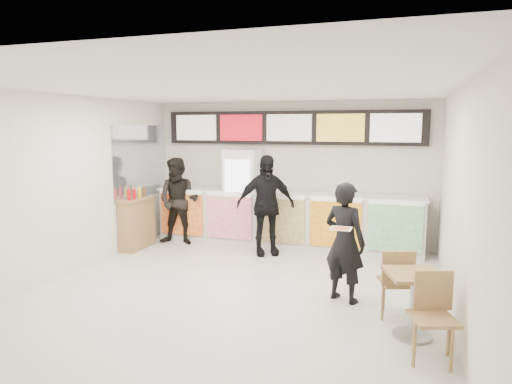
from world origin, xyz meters
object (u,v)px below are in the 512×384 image
at_px(drinks_fridge, 243,196).
at_px(cafe_table, 414,293).
at_px(customer_main, 345,242).
at_px(service_counter, 285,219).
at_px(customer_mid, 266,205).
at_px(condiment_ledge, 137,223).
at_px(customer_left, 179,201).

bearing_deg(drinks_fridge, cafe_table, -46.37).
relative_size(drinks_fridge, customer_main, 1.17).
relative_size(service_counter, customer_mid, 2.86).
height_order(customer_mid, condiment_ledge, customer_mid).
height_order(drinks_fridge, customer_main, drinks_fridge).
distance_m(customer_mid, cafe_table, 3.95).
bearing_deg(condiment_ledge, customer_left, 42.29).
relative_size(cafe_table, condiment_ledge, 1.35).
xyz_separation_m(customer_main, condiment_ledge, (-4.39, 1.56, -0.33)).
distance_m(service_counter, cafe_table, 4.37).
bearing_deg(condiment_ledge, customer_main, -19.51).
distance_m(customer_main, cafe_table, 1.33).
height_order(customer_main, condiment_ledge, customer_main).
xyz_separation_m(drinks_fridge, cafe_table, (3.43, -3.60, -0.46)).
bearing_deg(condiment_ledge, drinks_fridge, 31.35).
distance_m(customer_main, customer_mid, 2.64).
bearing_deg(service_counter, cafe_table, -55.13).
height_order(customer_main, cafe_table, customer_main).
distance_m(customer_main, condiment_ledge, 4.67).
distance_m(customer_left, cafe_table, 5.59).
relative_size(service_counter, customer_left, 3.03).
bearing_deg(customer_main, service_counter, -35.61).
xyz_separation_m(service_counter, customer_main, (1.57, -2.69, 0.29)).
height_order(customer_left, condiment_ledge, customer_left).
height_order(customer_main, customer_left, customer_left).
xyz_separation_m(service_counter, customer_left, (-2.17, -0.54, 0.34)).
bearing_deg(customer_mid, drinks_fridge, 104.81).
height_order(cafe_table, condiment_ledge, condiment_ledge).
relative_size(service_counter, customer_main, 3.24).
height_order(drinks_fridge, condiment_ledge, drinks_fridge).
relative_size(drinks_fridge, cafe_table, 1.21).
bearing_deg(customer_main, customer_left, -5.74).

